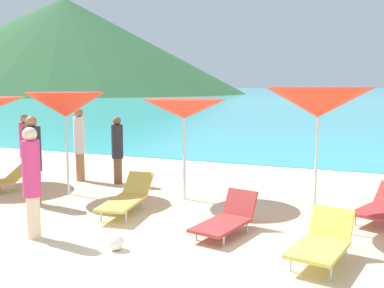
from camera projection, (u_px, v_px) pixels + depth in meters
The scene contains 16 objects.
ground_plane at pixel (296, 162), 15.18m from camera, with size 50.00×100.00×0.30m, color beige.
ocean_water at pixel (372, 91), 215.05m from camera, with size 650.00×440.00×0.02m, color #38B7CC.
headland_hill at pixel (66, 46), 135.25m from camera, with size 109.36×109.36×28.56m, color #2D5B33.
umbrella_1 at pixel (66, 105), 9.79m from camera, with size 1.83×1.83×2.28m.
umbrella_2 at pixel (184, 109), 9.36m from camera, with size 1.82×1.82×2.14m.
umbrella_3 at pixel (318, 102), 7.37m from camera, with size 1.94×1.94×2.40m.
lounge_chair_2 at pixel (127, 197), 8.55m from camera, with size 0.81×1.81×0.65m.
lounge_chair_3 at pixel (227, 219), 7.33m from camera, with size 0.83×1.43×0.64m.
lounge_chair_6 at pixel (383, 206), 7.95m from camera, with size 1.09×1.53×0.63m.
lounge_chair_7 at pixel (322, 241), 6.10m from camera, with size 0.83×1.34×0.68m.
beachgoer_0 at pixel (80, 142), 11.35m from camera, with size 0.29×0.29×1.86m.
beachgoer_1 at pixel (117, 148), 11.04m from camera, with size 0.28×0.28×1.67m.
beachgoer_2 at pixel (33, 158), 9.07m from camera, with size 0.35×0.35×1.82m.
beachgoer_3 at pixel (26, 147), 10.98m from camera, with size 0.29×0.29×1.72m.
beachgoer_4 at pixel (32, 179), 7.04m from camera, with size 0.28×0.28×1.79m.
beach_ball at pixel (116, 242), 6.62m from camera, with size 0.24×0.24×0.24m, color white.
Camera 1 is at (2.42, -5.19, 2.43)m, focal length 41.81 mm.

